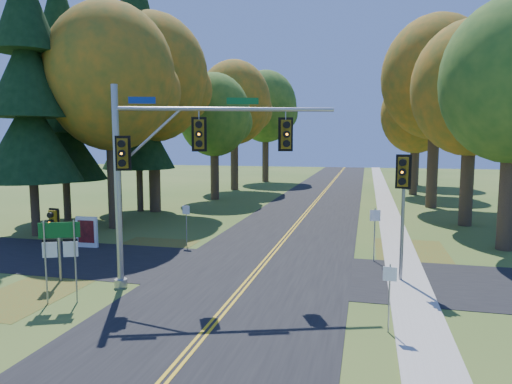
% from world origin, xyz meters
% --- Properties ---
extents(ground, '(160.00, 160.00, 0.00)m').
position_xyz_m(ground, '(0.00, 0.00, 0.00)').
color(ground, '#33561E').
rests_on(ground, ground).
extents(road_main, '(8.00, 160.00, 0.02)m').
position_xyz_m(road_main, '(0.00, 0.00, 0.01)').
color(road_main, black).
rests_on(road_main, ground).
extents(road_cross, '(60.00, 6.00, 0.02)m').
position_xyz_m(road_cross, '(0.00, 2.00, 0.01)').
color(road_cross, black).
rests_on(road_cross, ground).
extents(centerline_left, '(0.10, 160.00, 0.01)m').
position_xyz_m(centerline_left, '(-0.10, 0.00, 0.03)').
color(centerline_left, gold).
rests_on(centerline_left, road_main).
extents(centerline_right, '(0.10, 160.00, 0.01)m').
position_xyz_m(centerline_right, '(0.10, 0.00, 0.03)').
color(centerline_right, gold).
rests_on(centerline_right, road_main).
extents(sidewalk_east, '(1.60, 160.00, 0.06)m').
position_xyz_m(sidewalk_east, '(6.20, 0.00, 0.03)').
color(sidewalk_east, '#9E998E').
rests_on(sidewalk_east, ground).
extents(leaf_patch_w_near, '(4.00, 6.00, 0.00)m').
position_xyz_m(leaf_patch_w_near, '(-6.50, 4.00, 0.01)').
color(leaf_patch_w_near, brown).
rests_on(leaf_patch_w_near, ground).
extents(leaf_patch_e, '(3.50, 8.00, 0.00)m').
position_xyz_m(leaf_patch_e, '(6.80, 6.00, 0.01)').
color(leaf_patch_e, brown).
rests_on(leaf_patch_e, ground).
extents(leaf_patch_w_far, '(3.00, 5.00, 0.00)m').
position_xyz_m(leaf_patch_w_far, '(-7.50, -3.00, 0.01)').
color(leaf_patch_w_far, brown).
rests_on(leaf_patch_w_far, ground).
extents(tree_w_a, '(8.00, 8.00, 14.15)m').
position_xyz_m(tree_w_a, '(-11.13, 9.38, 9.49)').
color(tree_w_a, '#38281C').
rests_on(tree_w_a, ground).
extents(tree_w_b, '(8.60, 8.60, 15.38)m').
position_xyz_m(tree_w_b, '(-11.72, 16.29, 10.37)').
color(tree_w_b, '#38281C').
rests_on(tree_w_b, ground).
extents(tree_e_b, '(7.60, 7.60, 13.33)m').
position_xyz_m(tree_e_b, '(10.97, 15.58, 8.90)').
color(tree_e_b, '#38281C').
rests_on(tree_e_b, ground).
extents(tree_w_c, '(6.80, 6.80, 11.91)m').
position_xyz_m(tree_w_c, '(-9.54, 24.47, 7.94)').
color(tree_w_c, '#38281C').
rests_on(tree_w_c, ground).
extents(tree_e_c, '(8.80, 8.80, 15.79)m').
position_xyz_m(tree_e_c, '(9.88, 23.69, 10.66)').
color(tree_e_c, '#38281C').
rests_on(tree_e_c, ground).
extents(tree_w_d, '(8.20, 8.20, 14.56)m').
position_xyz_m(tree_w_d, '(-10.13, 33.18, 9.78)').
color(tree_w_d, '#38281C').
rests_on(tree_w_d, ground).
extents(tree_e_d, '(7.00, 7.00, 12.32)m').
position_xyz_m(tree_e_d, '(9.26, 32.87, 8.24)').
color(tree_e_d, '#38281C').
rests_on(tree_e_d, ground).
extents(tree_w_e, '(8.40, 8.40, 14.97)m').
position_xyz_m(tree_w_e, '(-8.92, 44.09, 10.07)').
color(tree_w_e, '#38281C').
rests_on(tree_w_e, ground).
extents(tree_e_e, '(7.80, 7.80, 13.74)m').
position_xyz_m(tree_e_e, '(10.47, 43.58, 9.19)').
color(tree_e_e, '#38281C').
rests_on(tree_e_e, ground).
extents(pine_a, '(5.60, 5.60, 19.48)m').
position_xyz_m(pine_a, '(-14.50, 6.00, 9.18)').
color(pine_a, '#38281C').
rests_on(pine_a, ground).
extents(pine_b, '(5.60, 5.60, 17.31)m').
position_xyz_m(pine_b, '(-16.00, 11.00, 8.16)').
color(pine_b, '#38281C').
rests_on(pine_b, ground).
extents(pine_c, '(5.60, 5.60, 20.56)m').
position_xyz_m(pine_c, '(-13.00, 16.00, 9.69)').
color(pine_c, '#38281C').
rests_on(pine_c, ground).
extents(traffic_mast, '(8.04, 3.17, 7.67)m').
position_xyz_m(traffic_mast, '(-2.60, -0.85, 4.93)').
color(traffic_mast, '#95999D').
rests_on(traffic_mast, ground).
extents(east_signal_pole, '(0.58, 0.68, 5.09)m').
position_xyz_m(east_signal_pole, '(5.87, 1.72, 3.86)').
color(east_signal_pole, gray).
rests_on(east_signal_pole, ground).
extents(ped_signal_pole, '(0.47, 0.54, 2.98)m').
position_xyz_m(ped_signal_pole, '(-7.42, -1.45, 2.22)').
color(ped_signal_pole, gray).
rests_on(ped_signal_pole, ground).
extents(route_sign_cluster, '(1.27, 0.57, 2.92)m').
position_xyz_m(route_sign_cluster, '(-5.68, -3.48, 2.05)').
color(route_sign_cluster, gray).
rests_on(route_sign_cluster, ground).
extents(info_kiosk, '(1.19, 0.23, 1.64)m').
position_xyz_m(info_kiosk, '(-9.75, 4.02, 0.82)').
color(info_kiosk, white).
rests_on(info_kiosk, ground).
extents(reg_sign_e_north, '(0.48, 0.14, 2.52)m').
position_xyz_m(reg_sign_e_north, '(4.92, 4.70, 1.73)').
color(reg_sign_e_north, gray).
rests_on(reg_sign_e_north, ground).
extents(reg_sign_e_south, '(0.39, 0.07, 2.06)m').
position_xyz_m(reg_sign_e_south, '(5.22, -3.35, 1.41)').
color(reg_sign_e_south, gray).
rests_on(reg_sign_e_south, ground).
extents(reg_sign_w, '(0.43, 0.10, 2.24)m').
position_xyz_m(reg_sign_w, '(-4.83, 5.69, 1.53)').
color(reg_sign_w, gray).
rests_on(reg_sign_w, ground).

